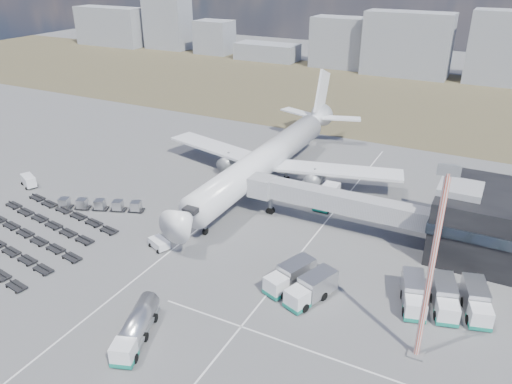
% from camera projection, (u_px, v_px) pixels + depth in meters
% --- Properties ---
extents(ground, '(420.00, 420.00, 0.00)m').
position_uv_depth(ground, '(173.00, 261.00, 74.06)').
color(ground, '#565659').
rests_on(ground, ground).
extents(grass_strip, '(420.00, 90.00, 0.01)m').
position_uv_depth(grass_strip, '(373.00, 95.00, 162.36)').
color(grass_strip, '#4A432C').
rests_on(grass_strip, ground).
extents(lane_markings, '(47.12, 110.00, 0.01)m').
position_uv_depth(lane_markings, '(240.00, 268.00, 72.42)').
color(lane_markings, silver).
rests_on(lane_markings, ground).
extents(jet_bridge, '(30.30, 3.80, 7.05)m').
position_uv_depth(jet_bridge, '(324.00, 199.00, 81.70)').
color(jet_bridge, '#939399').
rests_on(jet_bridge, ground).
extents(airliner, '(51.59, 64.53, 17.62)m').
position_uv_depth(airliner, '(269.00, 157.00, 97.78)').
color(airliner, white).
rests_on(airliner, ground).
extents(skyline, '(318.38, 20.77, 24.66)m').
position_uv_depth(skyline, '(407.00, 48.00, 188.49)').
color(skyline, gray).
rests_on(skyline, ground).
extents(fuel_tanker, '(5.74, 10.40, 3.27)m').
position_uv_depth(fuel_tanker, '(136.00, 328.00, 58.36)').
color(fuel_tanker, white).
rests_on(fuel_tanker, ground).
extents(pushback_tug, '(3.93, 3.12, 1.54)m').
position_uv_depth(pushback_tug, '(159.00, 244.00, 77.05)').
color(pushback_tug, white).
rests_on(pushback_tug, ground).
extents(utility_van, '(4.55, 3.44, 2.23)m').
position_uv_depth(utility_van, '(29.00, 181.00, 97.68)').
color(utility_van, white).
rests_on(utility_van, ground).
extents(catering_truck, '(2.88, 6.97, 3.19)m').
position_uv_depth(catering_truck, '(327.00, 197.00, 89.94)').
color(catering_truck, white).
rests_on(catering_truck, ground).
extents(service_trucks_near, '(8.88, 9.65, 3.17)m').
position_uv_depth(service_trucks_near, '(300.00, 282.00, 66.42)').
color(service_trucks_near, white).
rests_on(service_trucks_near, ground).
extents(service_trucks_far, '(12.06, 10.32, 3.14)m').
position_uv_depth(service_trucks_far, '(445.00, 298.00, 63.45)').
color(service_trucks_far, white).
rests_on(service_trucks_far, ground).
extents(uld_row, '(15.37, 7.27, 1.74)m').
position_uv_depth(uld_row, '(100.00, 205.00, 88.61)').
color(uld_row, black).
rests_on(uld_row, ground).
extents(baggage_dollies, '(30.82, 27.07, 0.74)m').
position_uv_depth(baggage_dollies, '(8.00, 238.00, 79.40)').
color(baggage_dollies, black).
rests_on(baggage_dollies, ground).
extents(floodlight_mast, '(2.22, 1.80, 23.36)m').
position_uv_depth(floodlight_mast, '(431.00, 269.00, 51.69)').
color(floodlight_mast, red).
rests_on(floodlight_mast, ground).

